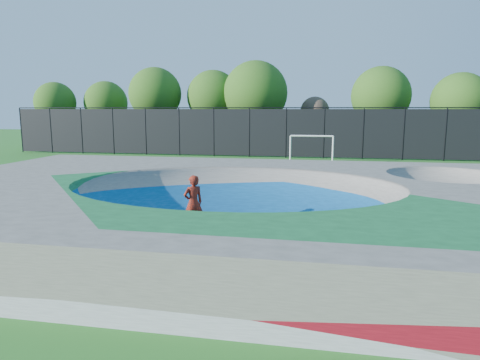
% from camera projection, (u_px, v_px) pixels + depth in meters
% --- Properties ---
extents(ground, '(120.00, 120.00, 0.00)m').
position_uv_depth(ground, '(234.00, 227.00, 14.35)').
color(ground, '#20661C').
rests_on(ground, ground).
extents(skate_deck, '(22.00, 14.00, 1.50)m').
position_uv_depth(skate_deck, '(234.00, 205.00, 14.22)').
color(skate_deck, gray).
rests_on(skate_deck, ground).
extents(skater, '(0.79, 0.76, 1.82)m').
position_uv_depth(skater, '(193.00, 203.00, 13.85)').
color(skater, red).
rests_on(skater, ground).
extents(skateboard, '(0.78, 0.61, 0.05)m').
position_uv_depth(skateboard, '(194.00, 229.00, 14.00)').
color(skateboard, black).
rests_on(skateboard, ground).
extents(soccer_goal, '(3.13, 0.12, 2.07)m').
position_uv_depth(soccer_goal, '(312.00, 144.00, 30.54)').
color(soccer_goal, white).
rests_on(soccer_goal, ground).
extents(fence, '(48.09, 0.09, 4.04)m').
position_uv_depth(fence, '(286.00, 132.00, 34.35)').
color(fence, black).
rests_on(fence, ground).
extents(treeline, '(52.04, 6.98, 8.19)m').
position_uv_depth(treeline, '(305.00, 97.00, 38.11)').
color(treeline, '#402B20').
rests_on(treeline, ground).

